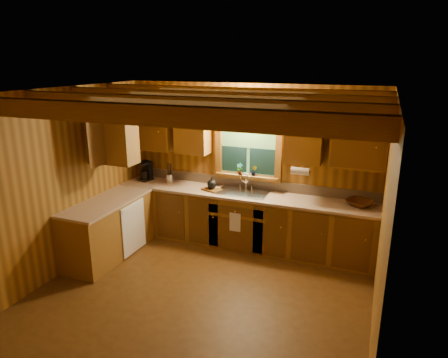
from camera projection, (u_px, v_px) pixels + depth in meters
room at (200, 200)px, 4.96m from camera, size 4.20×4.20×4.20m
ceiling_beams at (198, 102)px, 4.62m from camera, size 4.20×2.54×0.18m
base_cabinets at (206, 223)px, 6.52m from camera, size 4.20×2.22×0.86m
countertop at (207, 196)px, 6.40m from camera, size 4.20×2.24×0.04m
backsplash at (248, 183)px, 6.73m from camera, size 4.20×0.02×0.16m
dishwasher_panel at (134, 228)px, 6.33m from camera, size 0.02×0.60×0.80m
upper_cabinets at (205, 134)px, 6.27m from camera, size 4.19×1.77×0.78m
window at (248, 151)px, 6.56m from camera, size 1.12×0.08×1.00m
window_sill at (247, 176)px, 6.63m from camera, size 1.06×0.14×0.04m
wall_sconce at (246, 112)px, 6.27m from camera, size 0.45×0.21×0.17m
paper_towel_roll at (300, 171)px, 5.98m from camera, size 0.27×0.11×0.11m
dish_towel at (235, 222)px, 6.31m from camera, size 0.18×0.01×0.30m
sink at (242, 195)px, 6.51m from camera, size 0.82×0.48×0.43m
coffee_maker at (146, 171)px, 7.16m from camera, size 0.19×0.24×0.34m
utensil_crock at (169, 178)px, 7.01m from camera, size 0.12×0.12×0.35m
cutting_board at (212, 189)px, 6.62m from camera, size 0.35×0.30×0.03m
teakettle at (212, 184)px, 6.59m from camera, size 0.15×0.15×0.19m
wicker_basket at (359, 203)px, 5.90m from camera, size 0.49×0.49×0.09m
potted_plant_left at (240, 169)px, 6.61m from camera, size 0.11×0.08×0.19m
potted_plant_right at (254, 171)px, 6.55m from camera, size 0.09×0.08×0.17m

